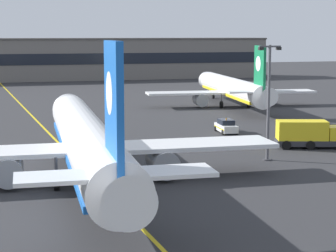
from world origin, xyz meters
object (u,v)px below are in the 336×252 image
(apron_lamp_post, at_px, (269,100))
(service_car_fourth, at_px, (226,126))
(airliner_background, at_px, (233,89))
(safety_cone_by_nose_gear, at_px, (84,144))
(airliner_foreground, at_px, (87,142))
(service_truck_baggage_yellow, at_px, (310,134))

(apron_lamp_post, height_order, service_car_fourth, apron_lamp_post)
(airliner_background, xyz_separation_m, safety_cone_by_nose_gear, (-28.80, -29.40, -2.74))
(airliner_background, distance_m, service_car_fourth, 27.26)
(airliner_foreground, relative_size, safety_cone_by_nose_gear, 75.46)
(service_car_fourth, height_order, safety_cone_by_nose_gear, service_car_fourth)
(service_car_fourth, bearing_deg, safety_cone_by_nose_gear, -166.21)
(service_car_fourth, distance_m, safety_cone_by_nose_gear, 18.63)
(service_truck_baggage_yellow, xyz_separation_m, safety_cone_by_nose_gear, (-23.07, 7.37, -1.22))
(service_truck_baggage_yellow, height_order, safety_cone_by_nose_gear, service_truck_baggage_yellow)
(airliner_foreground, height_order, apron_lamp_post, airliner_foreground)
(apron_lamp_post, height_order, service_truck_baggage_yellow, apron_lamp_post)
(airliner_background, relative_size, apron_lamp_post, 3.36)
(service_truck_baggage_yellow, bearing_deg, service_car_fourth, 112.92)
(airliner_background, xyz_separation_m, apron_lamp_post, (-12.85, -41.44, 2.79))
(safety_cone_by_nose_gear, bearing_deg, airliner_foreground, -96.82)
(airliner_background, height_order, service_car_fourth, airliner_background)
(safety_cone_by_nose_gear, bearing_deg, service_car_fourth, 13.79)
(apron_lamp_post, bearing_deg, service_car_fourth, 82.62)
(airliner_foreground, bearing_deg, safety_cone_by_nose_gear, 83.18)
(apron_lamp_post, relative_size, safety_cone_by_nose_gear, 19.97)
(airliner_foreground, relative_size, service_truck_baggage_yellow, 5.21)
(airliner_background, bearing_deg, airliner_foreground, -123.94)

